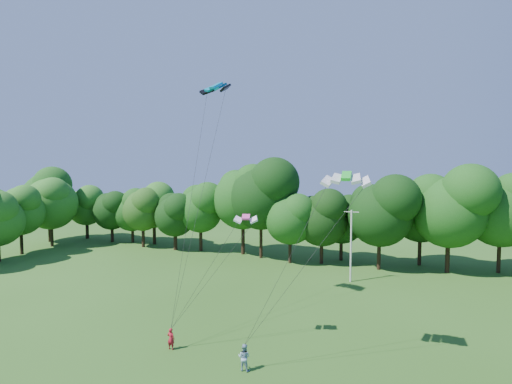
% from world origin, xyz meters
% --- Properties ---
extents(utility_pole, '(1.62, 0.20, 8.08)m').
position_xyz_m(utility_pole, '(5.56, 27.70, 4.16)').
color(utility_pole, silver).
rests_on(utility_pole, ground).
extents(kite_flyer_left, '(0.57, 0.37, 1.55)m').
position_xyz_m(kite_flyer_left, '(-4.33, 6.50, 0.77)').
color(kite_flyer_left, '#B11626').
rests_on(kite_flyer_left, ground).
extents(kite_flyer_right, '(0.86, 0.68, 1.71)m').
position_xyz_m(kite_flyer_right, '(1.61, 5.64, 0.86)').
color(kite_flyer_right, '#8EABC5').
rests_on(kite_flyer_right, ground).
extents(kite_teal, '(3.12, 2.11, 0.75)m').
position_xyz_m(kite_teal, '(-4.92, 15.27, 20.11)').
color(kite_teal, '#057A9F').
rests_on(kite_teal, ground).
extents(kite_green, '(3.05, 1.49, 0.62)m').
position_xyz_m(kite_green, '(7.46, 8.60, 12.38)').
color(kite_green, green).
rests_on(kite_green, ground).
extents(kite_pink, '(1.86, 1.29, 0.35)m').
position_xyz_m(kite_pink, '(0.30, 9.29, 9.34)').
color(kite_pink, '#EC419D').
rests_on(kite_pink, ground).
extents(tree_back_west, '(6.84, 6.84, 9.96)m').
position_xyz_m(tree_back_west, '(-27.81, 35.55, 6.22)').
color(tree_back_west, black).
rests_on(tree_back_west, ground).
extents(tree_back_center, '(7.51, 7.51, 10.93)m').
position_xyz_m(tree_back_center, '(0.89, 34.86, 6.83)').
color(tree_back_center, black).
rests_on(tree_back_center, ground).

